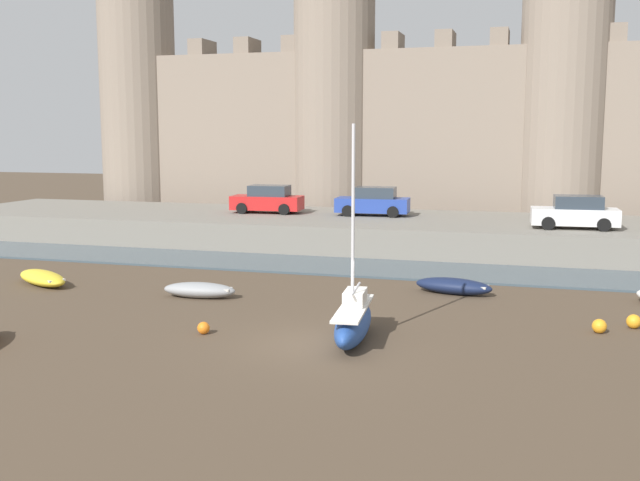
{
  "coord_description": "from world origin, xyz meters",
  "views": [
    {
      "loc": [
        5.92,
        -20.64,
        6.23
      ],
      "look_at": [
        -1.22,
        4.13,
        2.5
      ],
      "focal_mm": 42.0,
      "sensor_mm": 36.0,
      "label": 1
    }
  ],
  "objects": [
    {
      "name": "ground_plane",
      "position": [
        0.0,
        0.0,
        0.0
      ],
      "size": [
        160.0,
        160.0,
        0.0
      ],
      "primitive_type": "plane",
      "color": "#4C3D2D"
    },
    {
      "name": "water_channel",
      "position": [
        0.0,
        12.58,
        0.05
      ],
      "size": [
        80.0,
        4.5,
        0.1
      ],
      "primitive_type": "cube",
      "color": "#3D4C56",
      "rests_on": "ground"
    },
    {
      "name": "quay_road",
      "position": [
        0.0,
        19.83,
        0.78
      ],
      "size": [
        56.47,
        10.0,
        1.56
      ],
      "primitive_type": "cube",
      "color": "slate",
      "rests_on": "ground"
    },
    {
      "name": "castle",
      "position": [
        -0.0,
        29.05,
        7.71
      ],
      "size": [
        50.56,
        6.09,
        20.7
      ],
      "color": "gray",
      "rests_on": "ground"
    },
    {
      "name": "sailboat_midflat_centre",
      "position": [
        0.83,
        0.65,
        0.64
      ],
      "size": [
        1.32,
        4.28,
        6.48
      ],
      "color": "#234793",
      "rests_on": "ground"
    },
    {
      "name": "rowboat_midflat_right",
      "position": [
        3.02,
        8.19,
        0.33
      ],
      "size": [
        3.18,
        1.58,
        0.63
      ],
      "color": "#141E3D",
      "rests_on": "ground"
    },
    {
      "name": "rowboat_near_channel_right",
      "position": [
        -6.19,
        4.84,
        0.31
      ],
      "size": [
        2.9,
        1.17,
        0.59
      ],
      "color": "gray",
      "rests_on": "ground"
    },
    {
      "name": "rowboat_foreground_centre",
      "position": [
        -13.48,
        5.29,
        0.3
      ],
      "size": [
        3.55,
        2.78,
        0.58
      ],
      "color": "yellow",
      "rests_on": "ground"
    },
    {
      "name": "mooring_buoy_off_centre",
      "position": [
        -3.85,
        0.13,
        0.19
      ],
      "size": [
        0.39,
        0.39,
        0.39
      ],
      "primitive_type": "sphere",
      "color": "orange",
      "rests_on": "ground"
    },
    {
      "name": "mooring_buoy_mid_mud",
      "position": [
        9.12,
        4.57,
        0.23
      ],
      "size": [
        0.46,
        0.46,
        0.46
      ],
      "primitive_type": "sphere",
      "color": "orange",
      "rests_on": "ground"
    },
    {
      "name": "mooring_buoy_near_shore",
      "position": [
        8.02,
        3.66,
        0.23
      ],
      "size": [
        0.45,
        0.45,
        0.45
      ],
      "primitive_type": "sphere",
      "color": "orange",
      "rests_on": "ground"
    },
    {
      "name": "car_quay_centre_west",
      "position": [
        -2.87,
        20.75,
        2.34
      ],
      "size": [
        4.18,
        2.04,
        1.62
      ],
      "color": "#263F99",
      "rests_on": "quay_road"
    },
    {
      "name": "car_quay_west",
      "position": [
        7.86,
        17.79,
        2.34
      ],
      "size": [
        4.18,
        2.04,
        1.62
      ],
      "color": "silver",
      "rests_on": "quay_road"
    },
    {
      "name": "car_quay_east",
      "position": [
        -9.11,
        20.43,
        2.34
      ],
      "size": [
        4.18,
        2.04,
        1.62
      ],
      "color": "red",
      "rests_on": "quay_road"
    }
  ]
}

